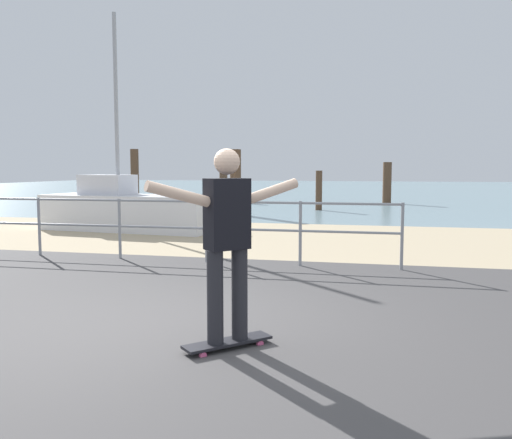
# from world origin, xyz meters

# --- Properties ---
(ground_plane) EXTENTS (24.00, 10.00, 0.04)m
(ground_plane) POSITION_xyz_m (0.00, -1.00, 0.00)
(ground_plane) COLOR #474444
(ground_plane) RESTS_ON ground
(beach_strip) EXTENTS (24.00, 6.00, 0.04)m
(beach_strip) POSITION_xyz_m (0.00, 7.00, 0.00)
(beach_strip) COLOR tan
(beach_strip) RESTS_ON ground
(sea_surface) EXTENTS (72.00, 50.00, 0.04)m
(sea_surface) POSITION_xyz_m (0.00, 35.00, 0.00)
(sea_surface) COLOR #75939E
(sea_surface) RESTS_ON ground
(railing_fence) EXTENTS (9.41, 0.05, 1.05)m
(railing_fence) POSITION_xyz_m (-2.45, 3.60, 0.69)
(railing_fence) COLOR gray
(railing_fence) RESTS_ON ground
(sailboat) EXTENTS (5.04, 1.88, 5.35)m
(sailboat) POSITION_xyz_m (-4.07, 7.54, 0.52)
(sailboat) COLOR silver
(sailboat) RESTS_ON ground
(skateboard) EXTENTS (0.71, 0.71, 0.08)m
(skateboard) POSITION_xyz_m (0.64, -0.47, 0.07)
(skateboard) COLOR black
(skateboard) RESTS_ON ground
(skateboarder) EXTENTS (1.08, 1.09, 1.65)m
(skateboarder) POSITION_xyz_m (0.64, -0.47, 1.02)
(skateboarder) COLOR #26262B
(skateboarder) RESTS_ON skateboard
(groyne_post_0) EXTENTS (0.33, 0.33, 2.33)m
(groyne_post_0) POSITION_xyz_m (-7.79, 15.38, 1.16)
(groyne_post_0) COLOR #513826
(groyne_post_0) RESTS_ON ground
(groyne_post_1) EXTENTS (0.38, 0.38, 2.09)m
(groyne_post_1) POSITION_xyz_m (-5.30, 19.58, 1.04)
(groyne_post_1) COLOR #513826
(groyne_post_1) RESTS_ON ground
(groyne_post_2) EXTENTS (0.37, 0.37, 2.18)m
(groyne_post_2) POSITION_xyz_m (-2.81, 12.53, 1.09)
(groyne_post_2) COLOR #513826
(groyne_post_2) RESTS_ON ground
(groyne_post_3) EXTENTS (0.24, 0.24, 1.48)m
(groyne_post_3) POSITION_xyz_m (-0.32, 15.08, 0.74)
(groyne_post_3) COLOR #513826
(groyne_post_3) RESTS_ON ground
(groyne_post_4) EXTENTS (0.38, 0.38, 1.83)m
(groyne_post_4) POSITION_xyz_m (2.18, 19.67, 0.91)
(groyne_post_4) COLOR #513826
(groyne_post_4) RESTS_ON ground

